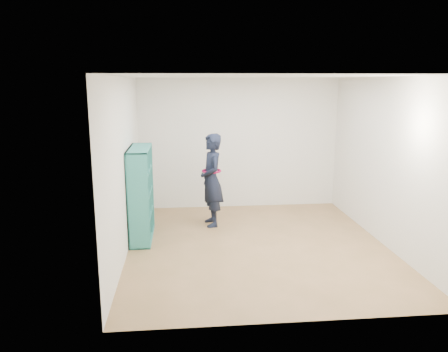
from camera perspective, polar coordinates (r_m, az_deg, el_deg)
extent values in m
plane|color=olive|center=(6.97, 4.36, -9.04)|extent=(4.50, 4.50, 0.00)
plane|color=white|center=(6.50, 4.73, 12.85)|extent=(4.50, 4.50, 0.00)
cube|color=white|center=(6.57, -12.92, 1.16)|extent=(0.02, 4.50, 2.60)
cube|color=white|center=(7.24, 20.34, 1.71)|extent=(0.02, 4.50, 2.60)
cube|color=white|center=(8.81, 1.98, 4.23)|extent=(4.00, 0.02, 2.60)
cube|color=white|center=(4.47, 9.58, -3.85)|extent=(4.00, 0.02, 2.60)
cube|color=teal|center=(6.67, -11.20, -3.43)|extent=(0.33, 0.02, 1.50)
cube|color=teal|center=(7.74, -10.44, -1.24)|extent=(0.33, 0.02, 1.50)
cube|color=teal|center=(7.42, -10.57, -7.79)|extent=(0.33, 1.13, 0.02)
cube|color=teal|center=(7.06, -11.03, 3.57)|extent=(0.33, 1.13, 0.02)
cube|color=teal|center=(7.22, -12.00, -2.27)|extent=(0.02, 1.13, 1.50)
cube|color=teal|center=(7.03, -10.92, -2.62)|extent=(0.30, 0.02, 1.45)
cube|color=teal|center=(7.38, -10.67, -1.90)|extent=(0.30, 0.02, 1.45)
cube|color=teal|center=(7.30, -10.68, -5.02)|extent=(0.30, 1.08, 0.02)
cube|color=teal|center=(7.20, -10.79, -2.25)|extent=(0.30, 1.08, 0.02)
cube|color=teal|center=(7.12, -10.91, 0.58)|extent=(0.30, 1.08, 0.02)
cube|color=beige|center=(7.06, -10.68, -8.32)|extent=(0.21, 0.13, 0.08)
cube|color=black|center=(6.87, -10.78, -5.08)|extent=(0.17, 0.15, 0.22)
cube|color=maroon|center=(6.76, -10.91, -1.91)|extent=(0.17, 0.15, 0.27)
cube|color=silver|center=(6.76, -11.04, 0.27)|extent=(0.21, 0.13, 0.05)
cube|color=navy|center=(7.32, -10.43, -6.81)|extent=(0.17, 0.15, 0.26)
cube|color=brown|center=(7.21, -10.53, -4.27)|extent=(0.17, 0.15, 0.21)
cube|color=#BFB28C|center=(7.19, -10.66, -1.97)|extent=(0.21, 0.13, 0.05)
cube|color=#26594C|center=(7.04, -10.76, 1.53)|extent=(0.17, 0.15, 0.24)
cube|color=beige|center=(7.66, -10.21, -6.04)|extent=(0.17, 0.15, 0.23)
cube|color=black|center=(7.62, -10.33, -3.86)|extent=(0.21, 0.13, 0.08)
cube|color=maroon|center=(7.47, -10.41, -0.83)|extent=(0.17, 0.15, 0.20)
cube|color=silver|center=(7.39, -10.53, 2.10)|extent=(0.17, 0.15, 0.25)
imported|color=black|center=(7.70, -1.62, -0.54)|extent=(0.49, 0.66, 1.65)
torus|color=#A70C44|center=(7.66, -1.63, 0.68)|extent=(0.39, 0.39, 0.04)
cube|color=silver|center=(7.73, -2.88, 0.32)|extent=(0.04, 0.09, 0.13)
cube|color=black|center=(7.73, -2.88, 0.32)|extent=(0.04, 0.09, 0.12)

